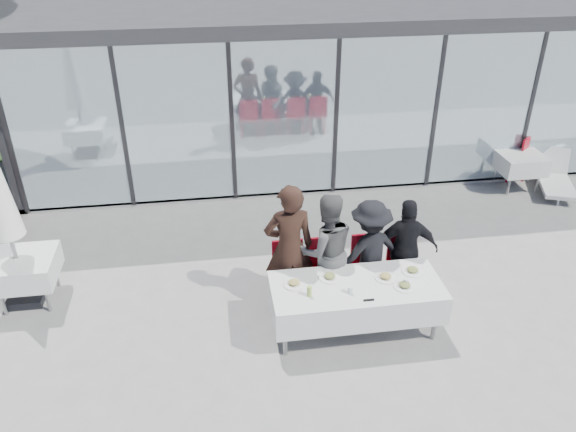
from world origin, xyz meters
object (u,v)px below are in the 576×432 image
Objects in this scene: diner_chair_a at (288,270)px; diner_c at (369,251)px; juice_bottle at (309,291)px; plate_extra at (405,286)px; folded_eyeglasses at (369,300)px; lounger at (555,177)px; diner_a at (289,248)px; plate_b at (330,277)px; plate_d at (413,270)px; diner_chair_c at (367,264)px; plate_c at (385,277)px; spare_table_left at (25,269)px; spare_chair_b at (519,156)px; diner_chair_b at (324,267)px; dining_table at (356,297)px; diner_chair_d at (403,260)px; diner_b at (326,250)px; spare_table_right at (519,162)px; diner_d at (406,249)px; plate_a at (294,283)px.

diner_chair_a is 0.62× the size of diner_c.
diner_chair_a is at bearing 98.59° from juice_bottle.
plate_extra is 2.04× the size of folded_eyeglasses.
lounger is at bearing 39.80° from plate_extra.
diner_a reaches higher than lounger.
plate_b is 1.14m from plate_d.
plate_c is (0.05, -0.67, 0.24)m from diner_chair_c.
diner_chair_a is 1.13× the size of spare_table_left.
diner_c reaches higher than diner_chair_c.
spare_chair_b is (5.16, 4.22, -0.28)m from juice_bottle.
diner_chair_c is (0.63, 0.00, 0.00)m from diner_chair_b.
diner_chair_a reaches higher than dining_table.
plate_d is 1.00× the size of plate_extra.
spare_table_left is at bearing 164.95° from plate_b.
diner_c is 0.60m from diner_chair_d.
diner_b reaches higher than plate_d.
diner_chair_a is 1.18m from diner_c.
spare_chair_b reaches higher than spare_table_right.
diner_d is 0.25m from diner_chair_d.
diner_b is 1.78× the size of diner_chair_b.
diner_chair_b is 3.41× the size of plate_a.
diner_c is 0.84m from plate_b.
diner_chair_a is 1.73m from plate_d.
diner_chair_a is at bearing 150.89° from plate_c.
diner_d reaches higher than lounger.
diner_c is 1.84× the size of spare_table_left.
diner_d reaches higher than plate_b.
plate_c is 5.73m from spare_chair_b.
diner_a is at bearing -176.97° from diner_chair_c.
diner_chair_c is 0.91m from plate_b.
dining_table is 1.16m from diner_d.
diner_chair_d reaches higher than plate_extra.
spare_table_left is (-4.87, 0.57, 0.02)m from diner_chair_c.
diner_d reaches higher than diner_chair_c.
plate_extra is 5.38m from spare_table_right.
folded_eyeglasses is at bearing -72.98° from diner_chair_b.
diner_b is 0.79m from plate_a.
spare_table_right is (4.32, 3.74, 0.02)m from dining_table.
diner_chair_b is 3.41× the size of plate_b.
diner_chair_b reaches higher than folded_eyeglasses.
lounger is (4.71, 2.88, -0.53)m from diner_c.
diner_chair_b reaches higher than lounger.
plate_b is 0.33× the size of spare_table_left.
diner_c is 5.36m from spare_chair_b.
spare_table_right is (3.42, 3.05, -0.22)m from diner_d.
dining_table is at bearing 135.51° from diner_a.
diner_d is at bearing -2.06° from diner_chair_a.
plate_b is at bearing 31.83° from diner_d.
lounger is at bearing -135.53° from diner_d.
diner_chair_a is 3.41× the size of plate_d.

